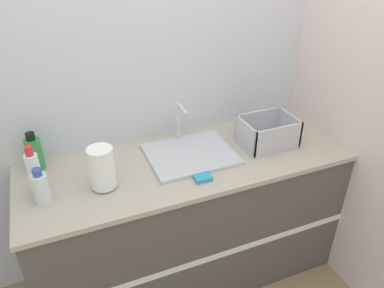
{
  "coord_description": "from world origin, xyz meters",
  "views": [
    {
      "loc": [
        -0.66,
        -1.33,
        2.09
      ],
      "look_at": [
        0.01,
        0.3,
        1.03
      ],
      "focal_mm": 35.0,
      "sensor_mm": 36.0,
      "label": 1
    }
  ],
  "objects_px": {
    "sink": "(190,152)",
    "paper_towel_roll": "(102,168)",
    "bottle_clear": "(41,188)",
    "dish_rack": "(267,135)",
    "bottle_white_spray": "(35,173)",
    "bottle_green": "(34,153)"
  },
  "relations": [
    {
      "from": "bottle_clear",
      "to": "dish_rack",
      "type": "bearing_deg",
      "value": 2.43
    },
    {
      "from": "dish_rack",
      "to": "bottle_white_spray",
      "type": "xyz_separation_m",
      "value": [
        -1.31,
        0.03,
        0.05
      ]
    },
    {
      "from": "dish_rack",
      "to": "sink",
      "type": "bearing_deg",
      "value": 172.27
    },
    {
      "from": "sink",
      "to": "paper_towel_roll",
      "type": "relative_size",
      "value": 2.12
    },
    {
      "from": "sink",
      "to": "dish_rack",
      "type": "xyz_separation_m",
      "value": [
        0.48,
        -0.06,
        0.05
      ]
    },
    {
      "from": "dish_rack",
      "to": "bottle_white_spray",
      "type": "bearing_deg",
      "value": 178.57
    },
    {
      "from": "paper_towel_roll",
      "to": "bottle_white_spray",
      "type": "xyz_separation_m",
      "value": [
        -0.31,
        0.08,
        0.0
      ]
    },
    {
      "from": "bottle_clear",
      "to": "bottle_green",
      "type": "height_order",
      "value": "bottle_green"
    },
    {
      "from": "dish_rack",
      "to": "bottle_clear",
      "type": "bearing_deg",
      "value": -177.57
    },
    {
      "from": "bottle_white_spray",
      "to": "dish_rack",
      "type": "bearing_deg",
      "value": -1.43
    },
    {
      "from": "bottle_white_spray",
      "to": "sink",
      "type": "bearing_deg",
      "value": 2.23
    },
    {
      "from": "sink",
      "to": "paper_towel_roll",
      "type": "height_order",
      "value": "sink"
    },
    {
      "from": "dish_rack",
      "to": "bottle_clear",
      "type": "relative_size",
      "value": 1.65
    },
    {
      "from": "sink",
      "to": "bottle_clear",
      "type": "height_order",
      "value": "sink"
    },
    {
      "from": "sink",
      "to": "bottle_clear",
      "type": "bearing_deg",
      "value": -171.62
    },
    {
      "from": "paper_towel_roll",
      "to": "bottle_white_spray",
      "type": "relative_size",
      "value": 0.86
    },
    {
      "from": "sink",
      "to": "bottle_white_spray",
      "type": "xyz_separation_m",
      "value": [
        -0.83,
        -0.03,
        0.1
      ]
    },
    {
      "from": "paper_towel_roll",
      "to": "bottle_clear",
      "type": "xyz_separation_m",
      "value": [
        -0.29,
        -0.0,
        -0.03
      ]
    },
    {
      "from": "paper_towel_roll",
      "to": "dish_rack",
      "type": "bearing_deg",
      "value": 2.91
    },
    {
      "from": "sink",
      "to": "dish_rack",
      "type": "distance_m",
      "value": 0.49
    },
    {
      "from": "paper_towel_roll",
      "to": "bottle_green",
      "type": "xyz_separation_m",
      "value": [
        -0.31,
        0.31,
        -0.02
      ]
    },
    {
      "from": "sink",
      "to": "paper_towel_roll",
      "type": "bearing_deg",
      "value": -167.43
    }
  ]
}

